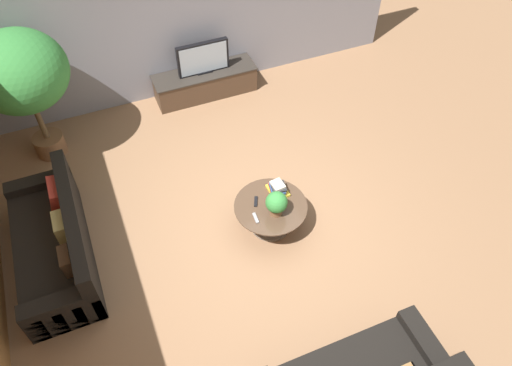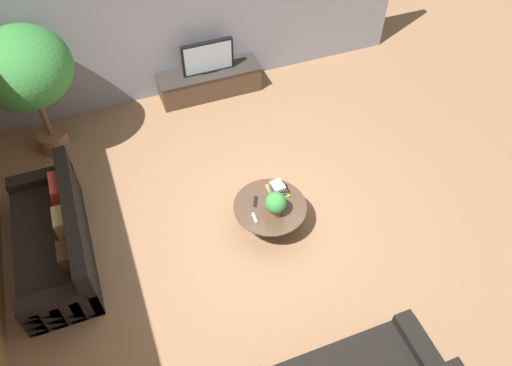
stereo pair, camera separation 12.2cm
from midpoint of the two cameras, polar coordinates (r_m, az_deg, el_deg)
name	(u,v)px [view 1 (the left image)]	position (r m, az deg, el deg)	size (l,w,h in m)	color
ground_plane	(259,226)	(6.64, -0.15, -4.98)	(24.00, 24.00, 0.00)	#8C6647
back_wall_stone	(176,6)	(8.07, -9.57, 19.31)	(7.40, 0.12, 3.00)	gray
media_console	(205,83)	(8.53, -6.23, 11.34)	(1.71, 0.50, 0.45)	#473323
television	(203,58)	(8.26, -6.51, 13.99)	(0.85, 0.13, 0.54)	black
coffee_table	(271,212)	(6.42, 1.13, -3.33)	(0.94, 0.94, 0.43)	#756656
couch_by_wall	(56,245)	(6.62, -22.35, -6.53)	(0.84, 2.08, 0.84)	black
potted_palm_tall	(20,74)	(7.37, -25.77, 11.11)	(1.27, 1.27, 1.99)	brown
potted_plant_tabletop	(277,203)	(6.10, 1.79, -2.32)	(0.27, 0.27, 0.34)	brown
book_stack	(277,189)	(6.41, 1.93, -0.65)	(0.24, 0.30, 0.17)	gold
remote_black	(256,201)	(6.34, -0.57, -2.13)	(0.04, 0.16, 0.02)	black
remote_silver	(256,218)	(6.18, -0.60, -4.03)	(0.04, 0.16, 0.02)	gray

